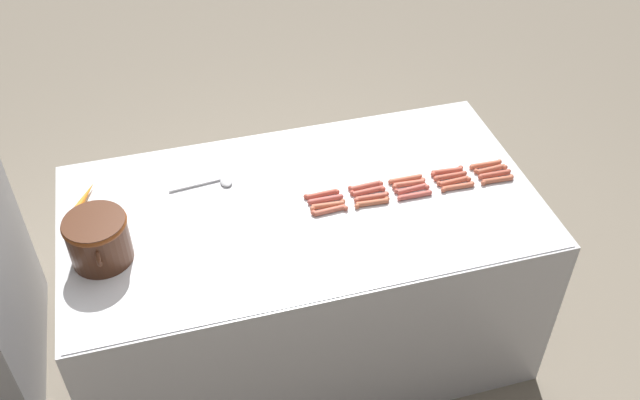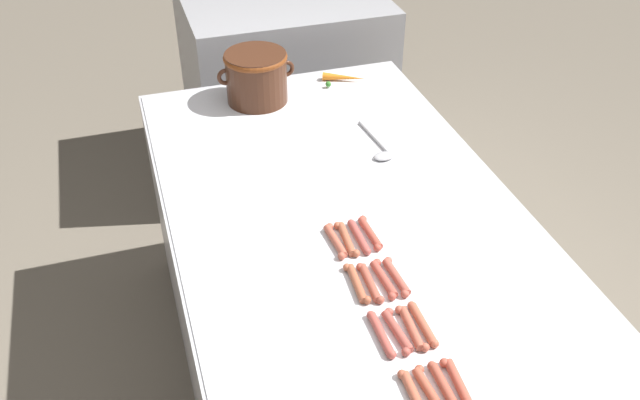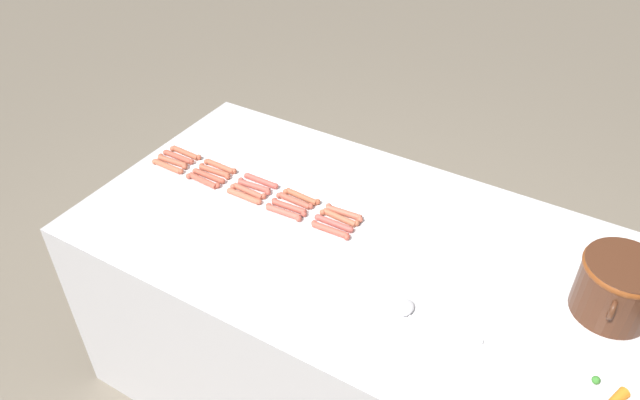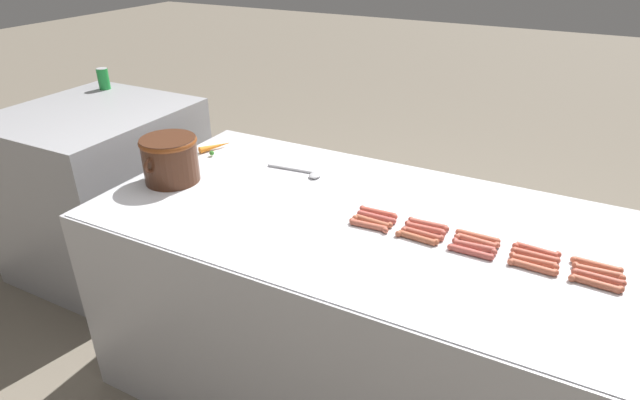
% 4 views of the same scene
% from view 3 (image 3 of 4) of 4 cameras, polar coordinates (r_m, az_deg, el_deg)
% --- Properties ---
extents(ground_plane, '(20.00, 20.00, 0.00)m').
position_cam_3_polar(ground_plane, '(2.72, 2.86, -17.30)').
color(ground_plane, '#756B5B').
extents(griddle_counter, '(1.05, 1.95, 0.87)m').
position_cam_3_polar(griddle_counter, '(2.37, 3.19, -11.37)').
color(griddle_counter, '#BCBCC1').
rests_on(griddle_counter, ground_plane).
extents(hot_dog_0, '(0.03, 0.15, 0.02)m').
position_cam_3_polar(hot_dog_0, '(2.50, -12.66, 4.39)').
color(hot_dog_0, '#B25A40').
rests_on(hot_dog_0, griddle_counter).
extents(hot_dog_1, '(0.03, 0.15, 0.02)m').
position_cam_3_polar(hot_dog_1, '(2.40, -9.47, 3.17)').
color(hot_dog_1, '#BC5C42').
rests_on(hot_dog_1, griddle_counter).
extents(hot_dog_2, '(0.02, 0.15, 0.02)m').
position_cam_3_polar(hot_dog_2, '(2.30, -5.62, 1.82)').
color(hot_dog_2, '#BC5146').
rests_on(hot_dog_2, griddle_counter).
extents(hot_dog_3, '(0.03, 0.15, 0.02)m').
position_cam_3_polar(hot_dog_3, '(2.21, -1.77, 0.32)').
color(hot_dog_3, '#B25B3E').
rests_on(hot_dog_3, griddle_counter).
extents(hot_dog_4, '(0.03, 0.15, 0.02)m').
position_cam_3_polar(hot_dog_4, '(2.14, 2.31, -1.22)').
color(hot_dog_4, '#BA5A45').
rests_on(hot_dog_4, griddle_counter).
extents(hot_dog_5, '(0.03, 0.15, 0.02)m').
position_cam_3_polar(hot_dog_5, '(2.49, -13.32, 3.99)').
color(hot_dog_5, '#B0503E').
rests_on(hot_dog_5, griddle_counter).
extents(hot_dog_6, '(0.03, 0.15, 0.02)m').
position_cam_3_polar(hot_dog_6, '(2.38, -9.99, 2.71)').
color(hot_dog_6, '#B8563E').
rests_on(hot_dog_6, griddle_counter).
extents(hot_dog_7, '(0.03, 0.15, 0.02)m').
position_cam_3_polar(hot_dog_7, '(2.27, -6.28, 1.31)').
color(hot_dog_7, '#B15145').
rests_on(hot_dog_7, griddle_counter).
extents(hot_dog_8, '(0.03, 0.15, 0.02)m').
position_cam_3_polar(hot_dog_8, '(2.19, -2.44, -0.07)').
color(hot_dog_8, '#B15341').
rests_on(hot_dog_8, griddle_counter).
extents(hot_dog_9, '(0.03, 0.15, 0.02)m').
position_cam_3_polar(hot_dog_9, '(2.12, 1.85, -1.69)').
color(hot_dog_9, '#B25E41').
rests_on(hot_dog_9, griddle_counter).
extents(hot_dog_10, '(0.03, 0.15, 0.02)m').
position_cam_3_polar(hot_dog_10, '(2.46, -13.83, 3.58)').
color(hot_dog_10, '#B65C43').
rests_on(hot_dog_10, griddle_counter).
extents(hot_dog_11, '(0.02, 0.15, 0.02)m').
position_cam_3_polar(hot_dog_11, '(2.35, -10.53, 2.25)').
color(hot_dog_11, '#B0513D').
rests_on(hot_dog_11, griddle_counter).
extents(hot_dog_12, '(0.03, 0.15, 0.02)m').
position_cam_3_polar(hot_dog_12, '(2.25, -6.84, 0.83)').
color(hot_dog_12, '#BA5A45').
rests_on(hot_dog_12, griddle_counter).
extents(hot_dog_13, '(0.03, 0.15, 0.02)m').
position_cam_3_polar(hot_dog_13, '(2.17, -2.95, -0.66)').
color(hot_dog_13, '#B64F41').
rests_on(hot_dog_13, griddle_counter).
extents(hot_dog_14, '(0.02, 0.15, 0.02)m').
position_cam_3_polar(hot_dog_14, '(2.09, 1.32, -2.24)').
color(hot_dog_14, '#B34F46').
rests_on(hot_dog_14, griddle_counter).
extents(hot_dog_15, '(0.03, 0.15, 0.02)m').
position_cam_3_polar(hot_dog_15, '(2.44, -14.27, 3.11)').
color(hot_dog_15, '#BC5C41').
rests_on(hot_dog_15, griddle_counter).
extents(hot_dog_16, '(0.03, 0.15, 0.02)m').
position_cam_3_polar(hot_dog_16, '(2.33, -11.06, 1.81)').
color(hot_dog_16, '#BC513F').
rests_on(hot_dog_16, griddle_counter).
extents(hot_dog_17, '(0.02, 0.15, 0.02)m').
position_cam_3_polar(hot_dog_17, '(2.23, -7.23, 0.36)').
color(hot_dog_17, '#BC5E45').
rests_on(hot_dog_17, griddle_counter).
extents(hot_dog_18, '(0.03, 0.15, 0.02)m').
position_cam_3_polar(hot_dog_18, '(2.14, -3.50, -1.16)').
color(hot_dog_18, '#B85647').
rests_on(hot_dog_18, griddle_counter).
extents(hot_dog_19, '(0.03, 0.15, 0.02)m').
position_cam_3_polar(hot_dog_19, '(2.07, 0.99, -2.87)').
color(hot_dog_19, '#BD4F3F').
rests_on(hot_dog_19, griddle_counter).
extents(bean_pot, '(0.29, 0.24, 0.19)m').
position_cam_3_polar(bean_pot, '(1.95, 26.51, -7.24)').
color(bean_pot, '#472616').
rests_on(bean_pot, griddle_counter).
extents(serving_spoon, '(0.07, 0.27, 0.02)m').
position_cam_3_polar(serving_spoon, '(1.83, 9.34, -10.70)').
color(serving_spoon, '#B7B7BC').
rests_on(serving_spoon, griddle_counter).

